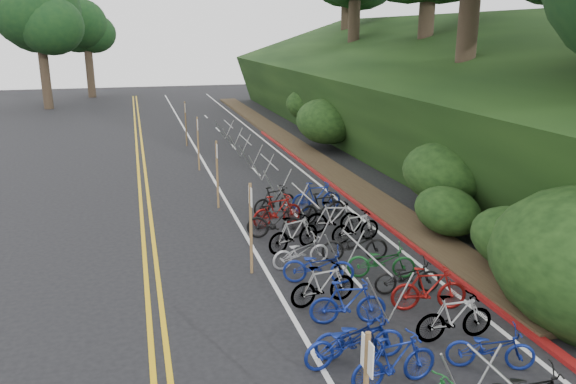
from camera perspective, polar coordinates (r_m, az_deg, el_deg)
name	(u,v)px	position (r m, az deg, el deg)	size (l,w,h in m)	color
road_markings	(223,215)	(19.95, -6.60, -2.33)	(7.47, 80.00, 0.01)	gold
red_curb	(339,189)	(22.93, 5.24, 0.27)	(0.25, 28.00, 0.10)	maroon
embankment	(421,101)	(31.74, 13.34, 8.94)	(14.30, 48.14, 9.11)	black
bike_racks_rest	(269,169)	(22.89, -1.94, 2.38)	(1.14, 23.00, 1.17)	gray
signposts_rest	(206,153)	(23.31, -8.29, 3.93)	(0.08, 18.40, 2.50)	brown
bike_front	(348,341)	(11.28, 6.07, -14.78)	(1.87, 0.65, 0.98)	navy
bike_valet	(356,267)	(14.44, 6.89, -7.55)	(3.33, 14.37, 1.09)	beige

